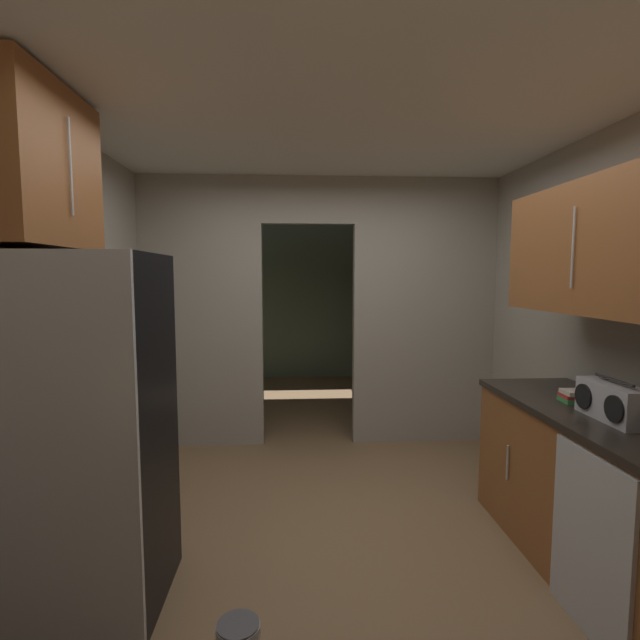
{
  "coord_description": "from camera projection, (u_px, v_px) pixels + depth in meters",
  "views": [
    {
      "loc": [
        -0.29,
        -2.8,
        1.66
      ],
      "look_at": [
        -0.07,
        0.82,
        1.31
      ],
      "focal_mm": 26.43,
      "sensor_mm": 36.0,
      "label": 1
    }
  ],
  "objects": [
    {
      "name": "ground",
      "position": [
        338.0,
        540.0,
        2.95
      ],
      "size": [
        20.0,
        20.0,
        0.0
      ],
      "primitive_type": "plane",
      "color": "brown"
    },
    {
      "name": "kitchen_overhead_slab",
      "position": [
        332.0,
        134.0,
        3.24
      ],
      "size": [
        3.83,
        7.57,
        0.06
      ],
      "primitive_type": "cube",
      "color": "silver"
    },
    {
      "name": "kitchen_partition",
      "position": [
        324.0,
        306.0,
        4.6
      ],
      "size": [
        3.43,
        0.12,
        2.59
      ],
      "color": "#9E998C",
      "rests_on": "ground"
    },
    {
      "name": "adjoining_room_shell",
      "position": [
        311.0,
        301.0,
        6.67
      ],
      "size": [
        3.43,
        3.12,
        2.59
      ],
      "color": "slate",
      "rests_on": "ground"
    },
    {
      "name": "refrigerator",
      "position": [
        82.0,
        433.0,
        2.32
      ],
      "size": [
        0.76,
        0.73,
        1.76
      ],
      "color": "black",
      "rests_on": "ground"
    },
    {
      "name": "lower_cabinet_run",
      "position": [
        592.0,
        490.0,
        2.63
      ],
      "size": [
        0.65,
        1.65,
        0.91
      ],
      "color": "brown",
      "rests_on": "ground"
    },
    {
      "name": "dishwasher",
      "position": [
        589.0,
        544.0,
        2.16
      ],
      "size": [
        0.02,
        0.56,
        0.85
      ],
      "color": "#B7BABC",
      "rests_on": "ground"
    },
    {
      "name": "upper_cabinet_counterside",
      "position": [
        606.0,
        248.0,
        2.51
      ],
      "size": [
        0.36,
        1.49,
        0.72
      ],
      "color": "brown"
    },
    {
      "name": "upper_cabinet_fridgeside",
      "position": [
        32.0,
        166.0,
        2.28
      ],
      "size": [
        0.36,
        0.83,
        0.78
      ],
      "color": "brown"
    },
    {
      "name": "boombox",
      "position": [
        612.0,
        402.0,
        2.42
      ],
      "size": [
        0.16,
        0.4,
        0.22
      ],
      "color": "#B2B2B7",
      "rests_on": "lower_cabinet_run"
    },
    {
      "name": "book_stack",
      "position": [
        573.0,
        396.0,
        2.77
      ],
      "size": [
        0.14,
        0.15,
        0.07
      ],
      "color": "#388C47",
      "rests_on": "lower_cabinet_run"
    }
  ]
}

